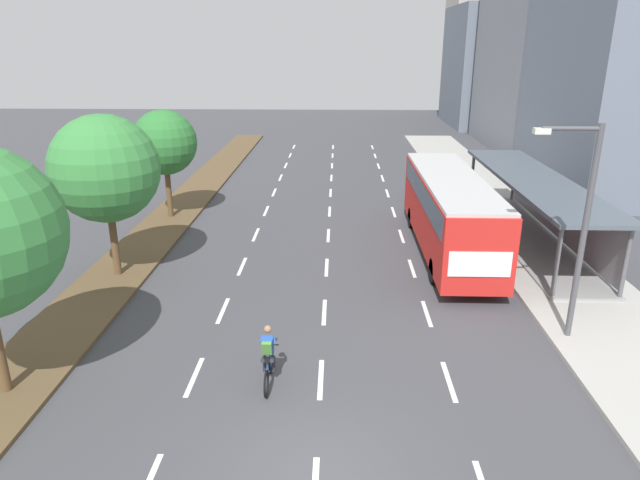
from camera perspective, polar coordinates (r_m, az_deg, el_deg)
ground_plane at (r=12.96m, az=-0.44°, el=-22.75°), size 140.00×140.00×0.00m
median_strip at (r=32.04m, az=-14.05°, el=3.15°), size 2.60×52.00×0.12m
sidewalk_right at (r=32.08m, az=17.77°, el=2.85°), size 4.50×52.00×0.15m
lane_divider_left at (r=29.02m, az=-6.00°, el=1.85°), size 0.14×46.63×0.01m
lane_divider_center at (r=28.76m, az=0.92°, el=1.79°), size 0.14×46.63×0.01m
lane_divider_right at (r=28.93m, az=7.88°, el=1.71°), size 0.14×46.63×0.01m
bus_shelter at (r=27.35m, az=21.29°, el=3.57°), size 2.90×13.98×2.86m
bus at (r=24.73m, az=13.07°, el=3.32°), size 2.54×11.29×3.37m
cyclist at (r=15.25m, az=-5.30°, el=-11.92°), size 0.46×1.82×1.71m
median_tree_second at (r=22.31m, az=-21.07°, el=6.78°), size 4.01×4.01×6.21m
median_tree_third at (r=29.66m, az=-15.58°, el=9.53°), size 3.27×3.27×5.51m
streetlight at (r=17.81m, az=24.96°, el=1.88°), size 1.91×0.24×6.50m
building_mid_right at (r=53.54m, az=24.35°, el=21.25°), size 11.49×15.11×23.84m
building_far_right at (r=67.59m, az=18.23°, el=16.43°), size 11.45×12.54×12.61m
building_tall_right at (r=80.43m, az=17.17°, el=20.66°), size 10.68×8.85×23.23m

